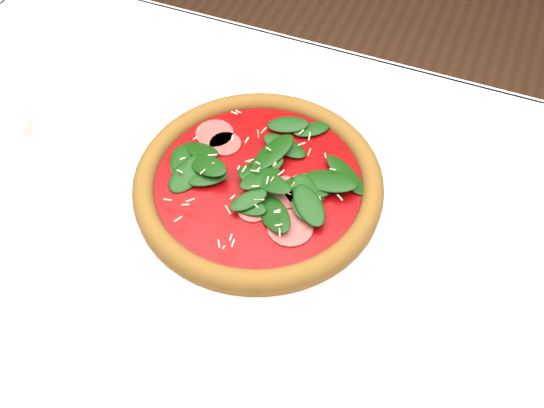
% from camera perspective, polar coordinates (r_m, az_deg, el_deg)
% --- Properties ---
extents(dining_table, '(1.21, 0.81, 0.75)m').
position_cam_1_polar(dining_table, '(0.81, -1.68, -8.34)').
color(dining_table, white).
rests_on(dining_table, ground).
extents(plate, '(0.36, 0.36, 0.02)m').
position_cam_1_polar(plate, '(0.77, -1.27, 1.26)').
color(plate, silver).
rests_on(plate, dining_table).
extents(pizza, '(0.37, 0.37, 0.04)m').
position_cam_1_polar(pizza, '(0.76, -1.30, 2.24)').
color(pizza, '#9E5F26').
rests_on(pizza, plate).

